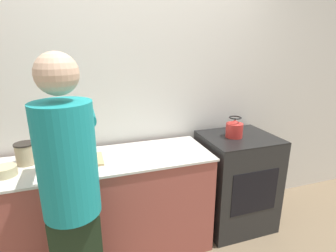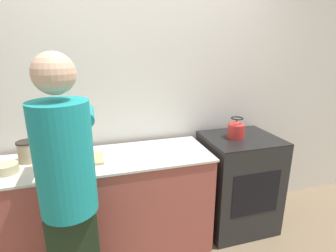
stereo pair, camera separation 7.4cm
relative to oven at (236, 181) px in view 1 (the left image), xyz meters
name	(u,v)px [view 1 (the left image)]	position (x,y,z in m)	size (l,w,h in m)	color
wall_back	(138,97)	(-0.88, 0.36, 0.83)	(8.00, 0.05, 2.60)	silver
counter	(109,207)	(-1.24, -0.01, -0.02)	(1.72, 0.60, 0.89)	#9E4C42
oven	(236,181)	(0.00, 0.00, 0.00)	(0.67, 0.59, 0.94)	black
person	(71,189)	(-1.49, -0.51, 0.47)	(0.37, 0.61, 1.72)	black
cutting_board	(77,162)	(-1.45, -0.01, 0.43)	(0.39, 0.25, 0.02)	tan
knife	(74,162)	(-1.48, -0.04, 0.44)	(0.25, 0.09, 0.01)	silver
kettle	(234,129)	(-0.06, 0.00, 0.55)	(0.16, 0.16, 0.19)	red
bowl_prep	(5,171)	(-1.92, -0.08, 0.45)	(0.15, 0.15, 0.07)	#C6B789
canister_jar	(26,153)	(-1.81, 0.09, 0.50)	(0.15, 0.15, 0.17)	tan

